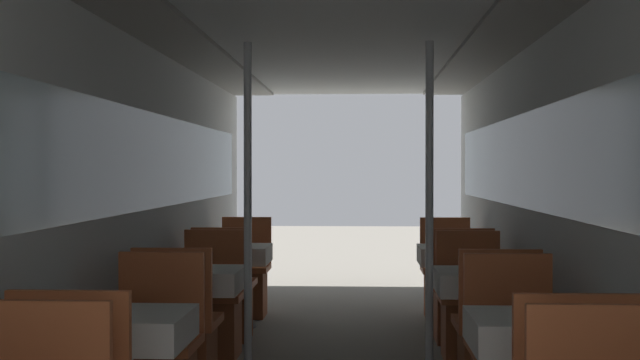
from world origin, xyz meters
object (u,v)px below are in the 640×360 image
object	(u,v)px
chair_right_near_3	(461,306)
dining_table_right_2	(482,287)
chair_left_near_2	(179,349)
dining_table_right_1	(536,340)
chair_right_far_2	(471,319)
chair_left_far_3	(244,285)
dining_table_left_1	(124,336)
chair_right_near_2	(495,352)
support_pole_right_2	(429,210)
dining_table_left_2	(197,285)
chair_left_far_2	(211,317)
dining_table_right_3	(453,259)
support_pole_left_2	(248,209)
chair_right_far_3	(447,286)
dining_table_left_3	(235,258)
chair_left_near_3	(225,304)

from	to	relation	value
chair_right_near_3	dining_table_right_2	bearing A→B (deg)	-90.00
chair_left_near_2	dining_table_right_1	distance (m)	2.27
chair_right_far_2	chair_left_far_3	bearing A→B (deg)	-43.83
chair_left_near_2	dining_table_right_1	xyz separation A→B (m)	(1.89, -1.23, 0.31)
dining_table_left_1	chair_right_far_2	size ratio (longest dim) A/B	0.77
chair_right_near_2	chair_right_near_3	distance (m)	1.81
chair_left_near_2	support_pole_right_2	xyz separation A→B (m)	(1.54, 0.58, 0.82)
dining_table_left_2	dining_table_right_2	distance (m)	1.89
chair_left_far_2	dining_table_right_3	world-z (taller)	chair_left_far_2
support_pole_left_2	dining_table_right_2	size ratio (longest dim) A/B	3.12
chair_right_far_3	dining_table_left_1	bearing A→B (deg)	65.84
chair_right_far_2	chair_right_near_3	xyz separation A→B (m)	(0.00, 0.64, 0.00)
dining_table_left_2	chair_right_near_2	bearing A→B (deg)	-17.20
dining_table_right_1	chair_right_near_3	world-z (taller)	chair_right_near_3
dining_table_right_3	support_pole_left_2	bearing A→B (deg)	-130.43
chair_left_far_2	dining_table_left_1	bearing A→B (deg)	90.00
chair_left_near_2	support_pole_right_2	size ratio (longest dim) A/B	0.41
chair_left_near_2	dining_table_right_1	bearing A→B (deg)	-33.04
support_pole_left_2	chair_right_far_2	bearing A→B (deg)	20.73
chair_left_far_2	chair_left_far_3	world-z (taller)	same
dining_table_left_3	dining_table_right_2	xyz separation A→B (m)	(1.89, -1.81, 0.00)
chair_left_near_3	chair_right_far_3	bearing A→B (deg)	31.76
chair_left_far_2	dining_table_right_1	size ratio (longest dim) A/B	1.29
chair_left_far_3	dining_table_right_1	bearing A→B (deg)	114.16
support_pole_left_2	dining_table_left_1	bearing A→B (deg)	-100.74
chair_left_near_3	chair_right_near_2	bearing A→B (deg)	-43.83
chair_left_near_2	chair_left_far_3	xyz separation A→B (m)	(0.00, 2.98, 0.00)
chair_right_near_2	dining_table_right_2	bearing A→B (deg)	90.00
chair_left_far_3	chair_right_far_3	world-z (taller)	same
dining_table_left_2	chair_right_near_2	size ratio (longest dim) A/B	0.77
dining_table_left_2	chair_left_far_3	bearing A→B (deg)	90.00
dining_table_right_3	chair_right_far_3	xyz separation A→B (m)	(0.00, 0.58, -0.31)
dining_table_left_1	chair_right_near_2	size ratio (longest dim) A/B	0.77
chair_right_near_3	chair_right_far_3	size ratio (longest dim) A/B	1.00
dining_table_left_2	chair_left_near_2	world-z (taller)	chair_left_near_2
chair_left_near_3	chair_right_near_2	world-z (taller)	same
chair_left_near_2	dining_table_right_1	world-z (taller)	chair_left_near_2
chair_left_near_2	dining_table_right_2	world-z (taller)	chair_left_near_2
support_pole_left_2	support_pole_right_2	bearing A→B (deg)	0.00
dining_table_left_1	dining_table_right_2	xyz separation A→B (m)	(1.89, 1.81, 0.00)
dining_table_left_2	dining_table_left_3	bearing A→B (deg)	90.00
dining_table_right_1	chair_right_far_2	size ratio (longest dim) A/B	0.77
dining_table_left_1	dining_table_right_3	distance (m)	4.08
chair_left_far_2	chair_left_near_2	bearing A→B (deg)	90.00
chair_left_far_2	dining_table_right_2	xyz separation A→B (m)	(1.89, -0.58, 0.31)
chair_left_near_2	support_pole_left_2	size ratio (longest dim) A/B	0.41
dining_table_right_1	chair_right_far_2	bearing A→B (deg)	90.00
dining_table_left_2	chair_right_far_2	bearing A→B (deg)	17.20
support_pole_left_2	chair_left_near_3	size ratio (longest dim) A/B	2.41
chair_left_near_3	support_pole_right_2	xyz separation A→B (m)	(1.54, -1.23, 0.82)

